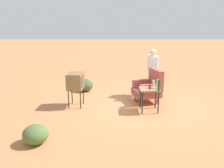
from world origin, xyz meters
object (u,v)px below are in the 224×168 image
object	(u,v)px
side_table	(150,92)
soda_can_red	(150,87)
bottle_short_clear	(153,83)
bottle_wine_green	(159,85)
flower_vase	(158,83)
person_standing	(152,69)
tv_on_stand	(76,81)
armchair	(149,87)

from	to	relation	value
side_table	soda_can_red	xyz separation A→B (m)	(0.02, 0.00, 0.16)
side_table	bottle_short_clear	size ratio (longest dim) A/B	3.35
soda_can_red	bottle_wine_green	bearing A→B (deg)	43.31
flower_vase	soda_can_red	bearing A→B (deg)	-82.80
person_standing	bottle_short_clear	size ratio (longest dim) A/B	8.20
side_table	bottle_short_clear	world-z (taller)	bottle_short_clear
tv_on_stand	flower_vase	size ratio (longest dim) A/B	3.89
tv_on_stand	armchair	bearing A→B (deg)	99.66
armchair	bottle_wine_green	distance (m)	1.09
side_table	person_standing	bearing A→B (deg)	168.26
person_standing	bottle_wine_green	world-z (taller)	person_standing
person_standing	armchair	bearing A→B (deg)	-15.22
side_table	flower_vase	bearing A→B (deg)	93.16
side_table	bottle_short_clear	xyz separation A→B (m)	(-0.20, 0.14, 0.20)
side_table	soda_can_red	world-z (taller)	soda_can_red
soda_can_red	flower_vase	xyz separation A→B (m)	(-0.03, 0.22, 0.09)
person_standing	flower_vase	xyz separation A→B (m)	(1.47, -0.09, -0.12)
person_standing	side_table	bearing A→B (deg)	-11.74
bottle_wine_green	flower_vase	distance (m)	0.25
tv_on_stand	bottle_short_clear	distance (m)	2.32
bottle_wine_green	bottle_short_clear	size ratio (longest dim) A/B	1.60
tv_on_stand	person_standing	distance (m)	2.71
bottle_wine_green	bottle_short_clear	bearing A→B (deg)	-170.59
soda_can_red	bottle_short_clear	distance (m)	0.26
person_standing	bottle_wine_green	size ratio (longest dim) A/B	5.12
tv_on_stand	flower_vase	bearing A→B (deg)	80.77
armchair	soda_can_red	size ratio (longest dim) A/B	8.69
side_table	bottle_wine_green	world-z (taller)	bottle_wine_green
side_table	bottle_wine_green	size ratio (longest dim) A/B	2.09
soda_can_red	bottle_short_clear	xyz separation A→B (m)	(-0.22, 0.14, 0.04)
armchair	bottle_wine_green	bearing A→B (deg)	5.05
tv_on_stand	flower_vase	distance (m)	2.43
side_table	bottle_wine_green	distance (m)	0.41
armchair	side_table	xyz separation A→B (m)	(0.79, -0.12, 0.07)
tv_on_stand	soda_can_red	distance (m)	2.21
bottle_wine_green	armchair	bearing A→B (deg)	-174.95
armchair	tv_on_stand	size ratio (longest dim) A/B	1.03
soda_can_red	bottle_short_clear	world-z (taller)	bottle_short_clear
person_standing	bottle_short_clear	distance (m)	1.31
person_standing	bottle_short_clear	xyz separation A→B (m)	(1.28, -0.17, -0.17)
armchair	bottle_short_clear	world-z (taller)	armchair
armchair	side_table	distance (m)	0.80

